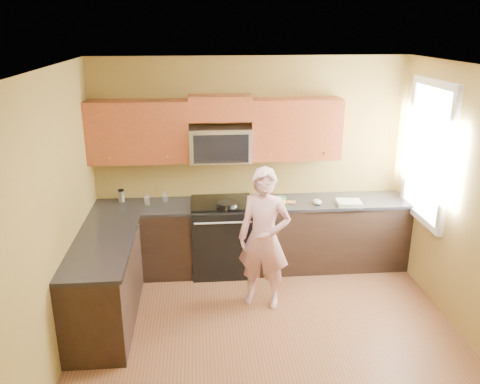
{
  "coord_description": "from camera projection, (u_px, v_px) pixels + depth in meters",
  "views": [
    {
      "loc": [
        -0.67,
        -4.1,
        3.06
      ],
      "look_at": [
        -0.2,
        1.3,
        1.2
      ],
      "focal_mm": 36.74,
      "sensor_mm": 36.0,
      "label": 1
    }
  ],
  "objects": [
    {
      "name": "floor",
      "position": [
        271.0,
        347.0,
        4.91
      ],
      "size": [
        4.0,
        4.0,
        0.0
      ],
      "primitive_type": "plane",
      "color": "brown",
      "rests_on": "ground"
    },
    {
      "name": "frying_pan",
      "position": [
        226.0,
        206.0,
        5.99
      ],
      "size": [
        0.27,
        0.43,
        0.05
      ],
      "primitive_type": null,
      "rotation": [
        0.0,
        0.0,
        -0.07
      ],
      "color": "black",
      "rests_on": "stove"
    },
    {
      "name": "cabinet_back_run",
      "position": [
        253.0,
        237.0,
        6.37
      ],
      "size": [
        4.0,
        0.6,
        0.88
      ],
      "primitive_type": "cube",
      "color": "black",
      "rests_on": "floor"
    },
    {
      "name": "dish_towel",
      "position": [
        349.0,
        203.0,
        6.12
      ],
      "size": [
        0.32,
        0.27,
        0.05
      ],
      "primitive_type": "cube",
      "rotation": [
        0.0,
        0.0,
        -0.09
      ],
      "color": "white",
      "rests_on": "countertop_back"
    },
    {
      "name": "toast_slice",
      "position": [
        291.0,
        202.0,
        6.19
      ],
      "size": [
        0.14,
        0.14,
        0.01
      ],
      "primitive_type": "cube",
      "rotation": [
        0.0,
        0.0,
        -0.31
      ],
      "color": "#B27F47",
      "rests_on": "countertop_back"
    },
    {
      "name": "countertop_left",
      "position": [
        102.0,
        246.0,
        5.05
      ],
      "size": [
        0.62,
        1.6,
        0.04
      ],
      "primitive_type": "cube",
      "color": "black",
      "rests_on": "cabinet_left_run"
    },
    {
      "name": "countertop_back",
      "position": [
        253.0,
        204.0,
        6.21
      ],
      "size": [
        4.0,
        0.62,
        0.04
      ],
      "primitive_type": "cube",
      "color": "black",
      "rests_on": "cabinet_back_run"
    },
    {
      "name": "microwave",
      "position": [
        221.0,
        160.0,
        6.11
      ],
      "size": [
        0.76,
        0.4,
        0.42
      ],
      "primitive_type": null,
      "color": "silver",
      "rests_on": "wall_back"
    },
    {
      "name": "wall_front",
      "position": [
        332.0,
        366.0,
        2.59
      ],
      "size": [
        4.0,
        0.0,
        4.0
      ],
      "primitive_type": "plane",
      "rotation": [
        -1.57,
        0.0,
        0.0
      ],
      "color": "olive",
      "rests_on": "ground"
    },
    {
      "name": "window",
      "position": [
        428.0,
        153.0,
        5.67
      ],
      "size": [
        0.06,
        1.06,
        1.66
      ],
      "primitive_type": null,
      "color": "white",
      "rests_on": "wall_right"
    },
    {
      "name": "cabinet_left_run",
      "position": [
        105.0,
        285.0,
        5.2
      ],
      "size": [
        0.6,
        1.6,
        0.88
      ],
      "primitive_type": "cube",
      "color": "black",
      "rests_on": "floor"
    },
    {
      "name": "travel_mug",
      "position": [
        122.0,
        202.0,
        6.24
      ],
      "size": [
        0.08,
        0.08,
        0.16
      ],
      "primitive_type": null,
      "rotation": [
        0.0,
        0.0,
        -0.04
      ],
      "color": "silver",
      "rests_on": "countertop_back"
    },
    {
      "name": "stove",
      "position": [
        222.0,
        236.0,
        6.3
      ],
      "size": [
        0.76,
        0.65,
        0.95
      ],
      "primitive_type": null,
      "color": "black",
      "rests_on": "floor"
    },
    {
      "name": "napkin_b",
      "position": [
        317.0,
        202.0,
        6.13
      ],
      "size": [
        0.16,
        0.17,
        0.07
      ],
      "primitive_type": "ellipsoid",
      "rotation": [
        0.0,
        0.0,
        -0.36
      ],
      "color": "silver",
      "rests_on": "countertop_back"
    },
    {
      "name": "glass_c",
      "position": [
        147.0,
        200.0,
        6.13
      ],
      "size": [
        0.07,
        0.07,
        0.12
      ],
      "primitive_type": "cylinder",
      "rotation": [
        0.0,
        0.0,
        -0.01
      ],
      "color": "silver",
      "rests_on": "countertop_back"
    },
    {
      "name": "upper_cab_left",
      "position": [
        140.0,
        162.0,
        6.06
      ],
      "size": [
        1.22,
        0.33,
        0.75
      ],
      "primitive_type": null,
      "color": "brown",
      "rests_on": "wall_back"
    },
    {
      "name": "wall_back",
      "position": [
        251.0,
        163.0,
        6.36
      ],
      "size": [
        4.0,
        0.0,
        4.0
      ],
      "primitive_type": "plane",
      "rotation": [
        1.57,
        0.0,
        0.0
      ],
      "color": "olive",
      "rests_on": "ground"
    },
    {
      "name": "upper_cab_right",
      "position": [
        294.0,
        158.0,
        6.22
      ],
      "size": [
        1.12,
        0.33,
        0.75
      ],
      "primitive_type": null,
      "color": "brown",
      "rests_on": "wall_back"
    },
    {
      "name": "glass_b",
      "position": [
        165.0,
        197.0,
        6.24
      ],
      "size": [
        0.08,
        0.08,
        0.12
      ],
      "primitive_type": "cylinder",
      "rotation": [
        0.0,
        0.0,
        0.18
      ],
      "color": "silver",
      "rests_on": "countertop_back"
    },
    {
      "name": "upper_cab_over_mw",
      "position": [
        220.0,
        108.0,
        5.93
      ],
      "size": [
        0.76,
        0.33,
        0.3
      ],
      "primitive_type": "cube",
      "color": "brown",
      "rests_on": "wall_back"
    },
    {
      "name": "ceiling",
      "position": [
        278.0,
        70.0,
        4.04
      ],
      "size": [
        4.0,
        4.0,
        0.0
      ],
      "primitive_type": "plane",
      "rotation": [
        3.14,
        0.0,
        0.0
      ],
      "color": "white",
      "rests_on": "ground"
    },
    {
      "name": "napkin_a",
      "position": [
        233.0,
        207.0,
        5.98
      ],
      "size": [
        0.14,
        0.15,
        0.06
      ],
      "primitive_type": "ellipsoid",
      "rotation": [
        0.0,
        0.0,
        -0.35
      ],
      "color": "silver",
      "rests_on": "countertop_back"
    },
    {
      "name": "woman",
      "position": [
        264.0,
        238.0,
        5.44
      ],
      "size": [
        0.69,
        0.58,
        1.61
      ],
      "primitive_type": "imported",
      "rotation": [
        0.0,
        0.0,
        -0.37
      ],
      "color": "pink",
      "rests_on": "floor"
    },
    {
      "name": "wall_left",
      "position": [
        49.0,
        229.0,
        4.31
      ],
      "size": [
        0.0,
        4.0,
        4.0
      ],
      "primitive_type": "plane",
      "rotation": [
        1.57,
        0.0,
        1.57
      ],
      "color": "olive",
      "rests_on": "ground"
    },
    {
      "name": "butter_tub",
      "position": [
        281.0,
        203.0,
        6.2
      ],
      "size": [
        0.17,
        0.17,
        0.1
      ],
      "primitive_type": null,
      "rotation": [
        0.0,
        0.0,
        -0.29
      ],
      "color": "yellow",
      "rests_on": "countertop_back"
    }
  ]
}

